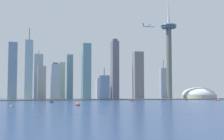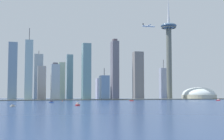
# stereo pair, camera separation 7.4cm
# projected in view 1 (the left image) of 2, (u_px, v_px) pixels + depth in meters

# --- Properties ---
(waterfront_pier) EXTENTS (697.33, 42.21, 2.04)m
(waterfront_pier) POSITION_uv_depth(u_px,v_px,m) (118.00, 99.00, 805.66)
(waterfront_pier) COLOR #565A51
(waterfront_pier) RESTS_ON ground
(observation_tower) EXTENTS (45.47, 45.47, 297.64)m
(observation_tower) POSITION_uv_depth(u_px,v_px,m) (169.00, 45.00, 893.58)
(observation_tower) COLOR slate
(observation_tower) RESTS_ON ground
(stadium_dome) EXTENTS (100.02, 100.02, 42.48)m
(stadium_dome) POSITION_uv_depth(u_px,v_px,m) (199.00, 95.00, 905.06)
(stadium_dome) COLOR #BCB9A2
(stadium_dome) RESTS_ON ground
(skyscraper_0) EXTENTS (17.00, 18.44, 123.85)m
(skyscraper_0) POSITION_uv_depth(u_px,v_px,m) (69.00, 77.00, 863.86)
(skyscraper_0) COLOR #688F9D
(skyscraper_0) RESTS_ON ground
(skyscraper_1) EXTENTS (26.33, 24.65, 60.31)m
(skyscraper_1) POSITION_uv_depth(u_px,v_px,m) (101.00, 89.00, 914.20)
(skyscraper_1) COLOR #B2B0C9
(skyscraper_1) RESTS_ON ground
(skyscraper_2) EXTENTS (27.66, 21.41, 136.12)m
(skyscraper_2) POSITION_uv_depth(u_px,v_px,m) (138.00, 75.00, 896.05)
(skyscraper_2) COLOR gray
(skyscraper_2) RESTS_ON ground
(skyscraper_3) EXTENTS (24.10, 12.57, 135.72)m
(skyscraper_3) POSITION_uv_depth(u_px,v_px,m) (38.00, 77.00, 862.94)
(skyscraper_3) COLOR #9FAEBA
(skyscraper_3) RESTS_ON ground
(skyscraper_4) EXTENTS (20.98, 23.46, 143.64)m
(skyscraper_4) POSITION_uv_depth(u_px,v_px,m) (86.00, 72.00, 792.37)
(skyscraper_4) COLOR #678F97
(skyscraper_4) RESTS_ON ground
(skyscraper_5) EXTENTS (21.27, 23.61, 95.28)m
(skyscraper_5) POSITION_uv_depth(u_px,v_px,m) (55.00, 82.00, 797.48)
(skyscraper_5) COLOR #A2B3C0
(skyscraper_5) RESTS_ON ground
(skyscraper_6) EXTENTS (17.02, 15.73, 99.60)m
(skyscraper_6) POSITION_uv_depth(u_px,v_px,m) (62.00, 81.00, 833.24)
(skyscraper_6) COLOR beige
(skyscraper_6) RESTS_ON ground
(skyscraper_7) EXTENTS (21.32, 27.61, 142.99)m
(skyscraper_7) POSITION_uv_depth(u_px,v_px,m) (13.00, 71.00, 771.97)
(skyscraper_7) COLOR #6F8BA5
(skyscraper_7) RESTS_ON ground
(skyscraper_8) EXTENTS (22.99, 16.28, 118.07)m
(skyscraper_8) POSITION_uv_depth(u_px,v_px,m) (164.00, 83.00, 941.30)
(skyscraper_8) COLOR #9FA5B8
(skyscraper_8) RESTS_ON ground
(skyscraper_9) EXTENTS (13.44, 16.24, 132.00)m
(skyscraper_9) POSITION_uv_depth(u_px,v_px,m) (13.00, 75.00, 810.75)
(skyscraper_9) COLOR #9FA5B5
(skyscraper_9) RESTS_ON ground
(skyscraper_10) EXTENTS (20.60, 17.58, 86.50)m
(skyscraper_10) POSITION_uv_depth(u_px,v_px,m) (42.00, 83.00, 795.32)
(skyscraper_10) COLOR #B5ACA6
(skyscraper_10) RESTS_ON ground
(skyscraper_11) EXTENTS (19.68, 25.65, 176.18)m
(skyscraper_11) POSITION_uv_depth(u_px,v_px,m) (115.00, 70.00, 913.65)
(skyscraper_11) COLOR slate
(skyscraper_11) RESTS_ON ground
(skyscraper_12) EXTENTS (18.94, 16.22, 177.74)m
(skyscraper_12) POSITION_uv_depth(u_px,v_px,m) (29.00, 70.00, 762.78)
(skyscraper_12) COLOR #96B7BE
(skyscraper_12) RESTS_ON ground
(skyscraper_13) EXTENTS (21.94, 27.37, 81.37)m
(skyscraper_13) POSITION_uv_depth(u_px,v_px,m) (104.00, 88.00, 798.51)
(skyscraper_13) COLOR #6988A9
(skyscraper_13) RESTS_ON ground
(boat_0) EXTENTS (8.18, 9.60, 3.46)m
(boat_0) POSITION_uv_depth(u_px,v_px,m) (131.00, 100.00, 697.78)
(boat_0) COLOR red
(boat_0) RESTS_ON ground
(boat_2) EXTENTS (8.84, 8.74, 9.28)m
(boat_2) POSITION_uv_depth(u_px,v_px,m) (218.00, 100.00, 732.53)
(boat_2) COLOR #AB1C29
(boat_2) RESTS_ON ground
(boat_3) EXTENTS (7.56, 7.52, 4.80)m
(boat_3) POSITION_uv_depth(u_px,v_px,m) (78.00, 104.00, 450.61)
(boat_3) COLOR red
(boat_3) RESTS_ON ground
(boat_4) EXTENTS (7.33, 8.62, 2.81)m
(boat_4) POSITION_uv_depth(u_px,v_px,m) (13.00, 106.00, 426.03)
(boat_4) COLOR beige
(boat_4) RESTS_ON ground
(boat_5) EXTENTS (9.01, 7.33, 7.47)m
(boat_5) POSITION_uv_depth(u_px,v_px,m) (52.00, 102.00, 581.87)
(boat_5) COLOR navy
(boat_5) RESTS_ON ground
(channel_buoy_0) EXTENTS (1.22, 1.22, 1.78)m
(channel_buoy_0) POSITION_uv_depth(u_px,v_px,m) (71.00, 102.00, 611.11)
(channel_buoy_0) COLOR green
(channel_buoy_0) RESTS_ON ground
(channel_buoy_1) EXTENTS (1.69, 1.69, 2.82)m
(channel_buoy_1) POSITION_uv_depth(u_px,v_px,m) (63.00, 101.00, 666.60)
(channel_buoy_1) COLOR #E54C19
(channel_buoy_1) RESTS_ON ground
(airplane) EXTENTS (34.13, 31.82, 8.50)m
(airplane) POSITION_uv_depth(u_px,v_px,m) (149.00, 26.00, 775.33)
(airplane) COLOR silver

